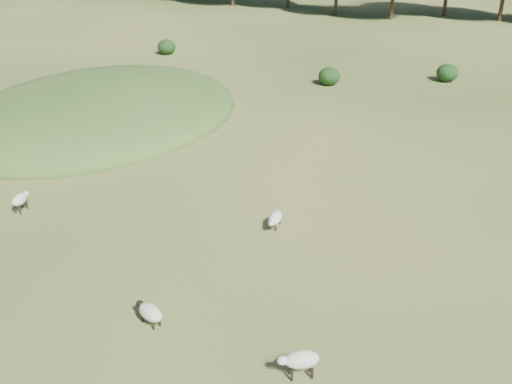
# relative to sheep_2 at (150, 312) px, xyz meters

# --- Properties ---
(ground) EXTENTS (160.00, 160.00, 0.00)m
(ground) POSITION_rel_sheep_2_xyz_m (-1.79, 23.79, -0.42)
(ground) COLOR #344B17
(ground) RESTS_ON ground
(mound) EXTENTS (16.00, 20.00, 4.00)m
(mound) POSITION_rel_sheep_2_xyz_m (-13.79, 15.79, -0.42)
(mound) COLOR #33561E
(mound) RESTS_ON ground
(shrubs) EXTENTS (25.21, 5.89, 1.30)m
(shrubs) POSITION_rel_sheep_2_xyz_m (-5.26, 30.52, 0.22)
(shrubs) COLOR black
(shrubs) RESTS_ON ground
(sheep_2) EXTENTS (1.21, 0.82, 0.67)m
(sheep_2) POSITION_rel_sheep_2_xyz_m (0.00, 0.00, 0.00)
(sheep_2) COLOR beige
(sheep_2) RESTS_ON ground
(sheep_3) EXTENTS (1.19, 0.95, 0.85)m
(sheep_3) POSITION_rel_sheep_2_xyz_m (4.98, -0.31, 0.17)
(sheep_3) COLOR beige
(sheep_3) RESTS_ON ground
(sheep_4) EXTENTS (0.55, 1.15, 0.65)m
(sheep_4) POSITION_rel_sheep_2_xyz_m (1.36, 7.00, -0.01)
(sheep_4) COLOR beige
(sheep_4) RESTS_ON ground
(sheep_5) EXTENTS (0.63, 1.11, 0.77)m
(sheep_5) POSITION_rel_sheep_2_xyz_m (-9.00, 4.10, 0.12)
(sheep_5) COLOR beige
(sheep_5) RESTS_ON ground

